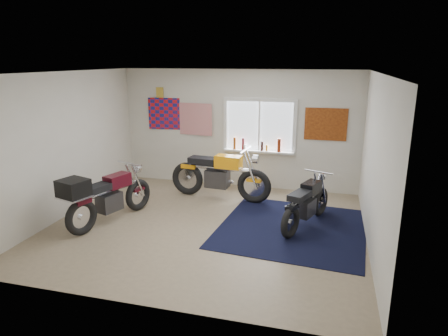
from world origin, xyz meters
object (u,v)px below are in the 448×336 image
(navy_rug, at_px, (292,228))
(maroon_tourer, at_px, (104,197))
(black_chrome_bike, at_px, (306,204))
(yellow_triumph, at_px, (219,176))

(navy_rug, distance_m, maroon_tourer, 3.42)
(navy_rug, relative_size, black_chrome_bike, 1.51)
(yellow_triumph, bearing_deg, maroon_tourer, -125.03)
(yellow_triumph, xyz_separation_m, maroon_tourer, (-1.63, -1.88, 0.03))
(navy_rug, bearing_deg, maroon_tourer, -168.38)
(black_chrome_bike, distance_m, maroon_tourer, 3.63)
(yellow_triumph, distance_m, maroon_tourer, 2.49)
(yellow_triumph, height_order, maroon_tourer, yellow_triumph)
(yellow_triumph, relative_size, maroon_tourer, 1.15)
(maroon_tourer, bearing_deg, yellow_triumph, -23.78)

